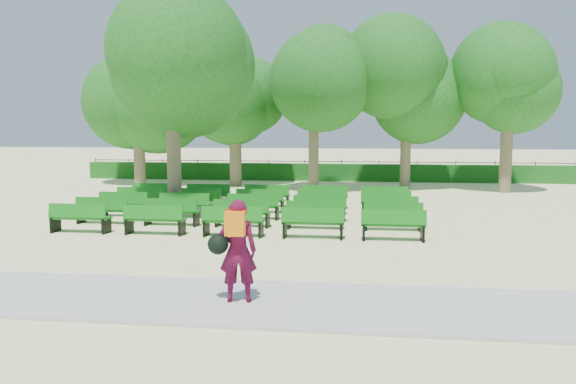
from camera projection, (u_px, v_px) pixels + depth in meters
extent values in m
plane|color=#F2E8A1|center=(291.00, 226.00, 16.30)|extent=(120.00, 120.00, 0.00)
cube|color=#B4B5B0|center=(235.00, 303.00, 9.01)|extent=(30.00, 2.20, 0.06)
cube|color=silver|center=(249.00, 283.00, 10.14)|extent=(30.00, 0.12, 0.10)
cube|color=#195B19|center=(322.00, 172.00, 30.05)|extent=(26.00, 0.70, 0.90)
cube|color=#137115|center=(253.00, 206.00, 17.43)|extent=(1.62, 0.50, 0.05)
cube|color=#137115|center=(251.00, 200.00, 17.22)|extent=(1.61, 0.17, 0.38)
cylinder|color=brown|center=(174.00, 168.00, 17.86)|extent=(0.45, 0.45, 3.11)
ellipsoid|color=#1D631C|center=(172.00, 75.00, 17.52)|extent=(4.90, 4.90, 4.41)
imported|color=#4D0B27|center=(238.00, 251.00, 8.92)|extent=(0.66, 0.49, 1.66)
cube|color=orange|center=(235.00, 223.00, 8.68)|extent=(0.31, 0.15, 0.39)
sphere|color=black|center=(218.00, 244.00, 8.89)|extent=(0.33, 0.33, 0.33)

